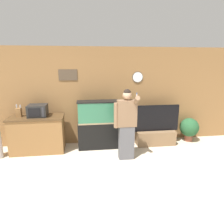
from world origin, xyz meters
TOP-DOWN VIEW (x-y plane):
  - ground_plane at (0.00, 0.00)m, footprint 18.00×18.00m
  - wall_back_paneled at (0.00, 2.85)m, footprint 10.00×0.08m
  - counter_island at (-1.43, 2.41)m, footprint 1.31×0.62m
  - microwave at (-1.39, 2.43)m, footprint 0.44×0.40m
  - knife_block at (-1.84, 2.47)m, footprint 0.12×0.11m
  - aquarium_on_stand at (0.12, 2.44)m, footprint 1.12×0.36m
  - tv_on_stand at (1.65, 2.45)m, footprint 1.27×0.40m
  - person_standing at (0.68, 1.73)m, footprint 0.52×0.39m
  - potted_plant at (2.69, 2.56)m, footprint 0.53×0.53m

SIDE VIEW (x-z plane):
  - ground_plane at x=0.00m, z-range 0.00..0.00m
  - tv_on_stand at x=1.65m, z-range -0.23..0.87m
  - potted_plant at x=2.69m, z-range 0.05..0.72m
  - counter_island at x=-1.43m, z-range 0.00..0.91m
  - aquarium_on_stand at x=0.12m, z-range 0.00..1.26m
  - person_standing at x=0.68m, z-range 0.03..1.67m
  - knife_block at x=-1.84m, z-range 0.87..1.17m
  - microwave at x=-1.39m, z-range 0.91..1.20m
  - wall_back_paneled at x=0.00m, z-range 0.00..2.60m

